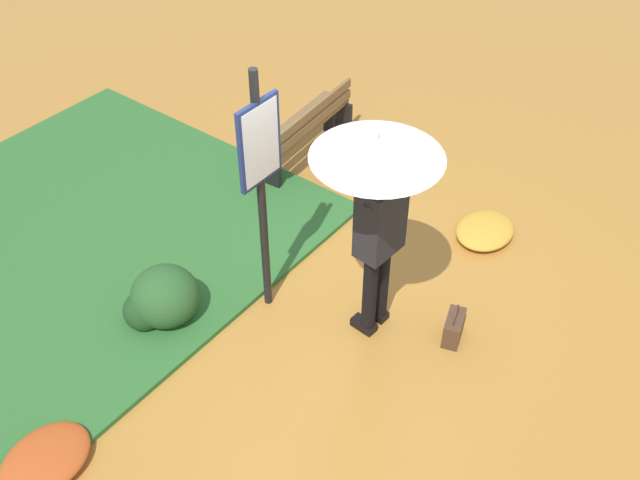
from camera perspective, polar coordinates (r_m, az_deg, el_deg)
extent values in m
plane|color=#B27A33|center=(6.43, 1.80, -5.69)|extent=(18.00, 18.00, 0.00)
cube|color=#2D662D|center=(7.43, -20.53, -0.89)|extent=(4.80, 4.00, 0.05)
cylinder|color=black|center=(6.10, 4.89, -3.38)|extent=(0.12, 0.12, 0.86)
cylinder|color=black|center=(5.99, 3.93, -4.34)|extent=(0.12, 0.12, 0.86)
cube|color=black|center=(6.39, 4.39, -5.72)|extent=(0.13, 0.23, 0.08)
cube|color=black|center=(6.28, 3.46, -6.68)|extent=(0.13, 0.23, 0.08)
cube|color=#232328|center=(5.54, 4.80, 1.64)|extent=(0.40, 0.27, 0.64)
sphere|color=tan|center=(5.26, 5.08, 5.51)|extent=(0.20, 0.20, 0.20)
ellipsoid|color=black|center=(5.24, 5.10, 5.78)|extent=(0.20, 0.20, 0.15)
cylinder|color=#232328|center=(5.56, 5.94, 4.52)|extent=(0.18, 0.13, 0.18)
cylinder|color=#232328|center=(5.49, 5.69, 5.12)|extent=(0.24, 0.11, 0.33)
cube|color=black|center=(5.34, 5.43, 5.86)|extent=(0.07, 0.02, 0.14)
cylinder|color=#232328|center=(5.28, 4.01, 2.74)|extent=(0.11, 0.10, 0.09)
cylinder|color=#232328|center=(5.23, 4.24, 3.55)|extent=(0.10, 0.09, 0.23)
cylinder|color=#A5A5AD|center=(5.04, 4.51, 6.41)|extent=(0.02, 0.02, 0.41)
cone|color=silver|center=(4.99, 4.57, 7.30)|extent=(0.96, 0.96, 0.16)
sphere|color=#A5A5AD|center=(4.93, 4.64, 8.36)|extent=(0.02, 0.02, 0.02)
cylinder|color=black|center=(5.77, -4.62, 3.14)|extent=(0.07, 0.07, 2.30)
cube|color=navy|center=(5.44, -4.81, 7.65)|extent=(0.44, 0.04, 0.70)
cube|color=silver|center=(5.43, -4.65, 7.58)|extent=(0.38, 0.01, 0.64)
cube|color=#4C3323|center=(6.24, 10.50, -6.83)|extent=(0.33, 0.23, 0.24)
torus|color=#4C3323|center=(6.13, 10.68, -5.82)|extent=(0.17, 0.07, 0.18)
cube|color=black|center=(8.55, 1.40, 9.61)|extent=(0.09, 0.36, 0.44)
cube|color=black|center=(7.72, -4.27, 5.63)|extent=(0.09, 0.36, 0.44)
cube|color=brown|center=(8.05, -2.01, 9.44)|extent=(1.40, 0.22, 0.04)
cube|color=brown|center=(7.99, -1.33, 9.16)|extent=(1.40, 0.22, 0.04)
cube|color=brown|center=(7.92, -0.64, 8.89)|extent=(1.40, 0.22, 0.04)
cube|color=brown|center=(7.84, -0.36, 9.39)|extent=(1.40, 0.16, 0.10)
cube|color=brown|center=(7.77, -0.36, 10.26)|extent=(1.40, 0.16, 0.10)
ellipsoid|color=#285628|center=(6.33, -12.12, -4.34)|extent=(0.59, 0.59, 0.53)
ellipsoid|color=#1E421E|center=(6.38, -13.71, -5.43)|extent=(0.36, 0.36, 0.36)
ellipsoid|color=#B74C1E|center=(5.79, -20.84, -15.86)|extent=(0.69, 0.55, 0.15)
ellipsoid|color=gold|center=(7.31, 12.88, 0.77)|extent=(0.67, 0.54, 0.15)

